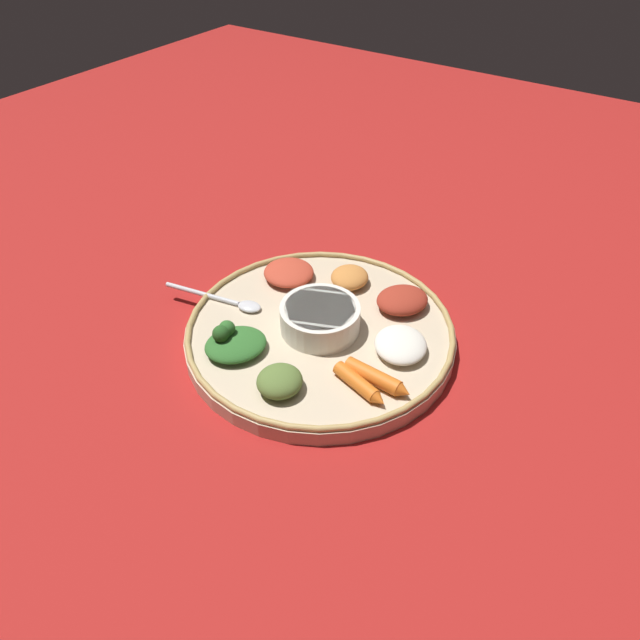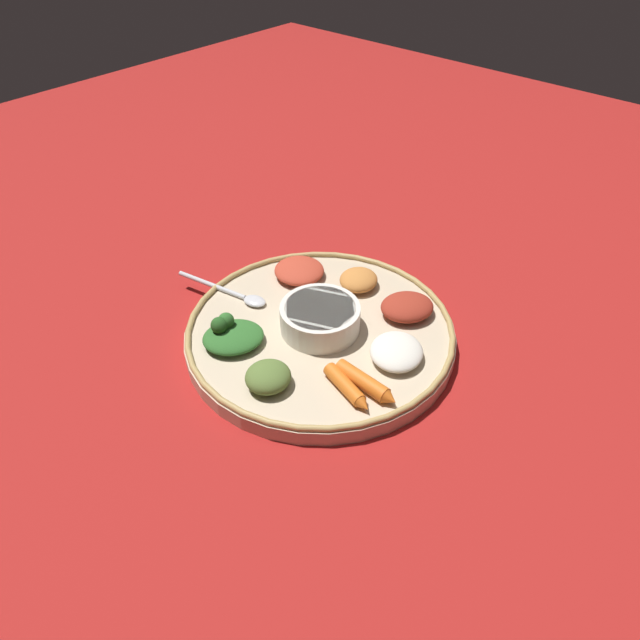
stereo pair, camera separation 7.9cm
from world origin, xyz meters
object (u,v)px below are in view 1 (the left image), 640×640
object	(u,v)px
greens_pile	(234,342)
carrot_near_spoon	(360,384)
carrot_outer	(377,378)
center_bowl	(320,317)
spoon	(228,301)

from	to	relation	value
greens_pile	carrot_near_spoon	bearing A→B (deg)	100.01
carrot_outer	center_bowl	bearing A→B (deg)	-112.28
spoon	center_bowl	bearing A→B (deg)	100.97
greens_pile	carrot_outer	xyz separation A→B (m)	(-0.05, 0.18, -0.00)
center_bowl	greens_pile	distance (m)	0.12
center_bowl	spoon	xyz separation A→B (m)	(0.03, -0.14, -0.02)
greens_pile	carrot_near_spoon	xyz separation A→B (m)	(-0.03, 0.17, -0.00)
center_bowl	greens_pile	size ratio (longest dim) A/B	1.02
center_bowl	greens_pile	xyz separation A→B (m)	(0.10, -0.07, -0.01)
carrot_near_spoon	greens_pile	bearing A→B (deg)	-79.99
center_bowl	carrot_near_spoon	xyz separation A→B (m)	(0.07, 0.10, -0.01)
greens_pile	carrot_outer	bearing A→B (deg)	105.23
greens_pile	carrot_outer	size ratio (longest dim) A/B	1.18
spoon	greens_pile	xyz separation A→B (m)	(0.07, 0.07, 0.01)
center_bowl	spoon	distance (m)	0.14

